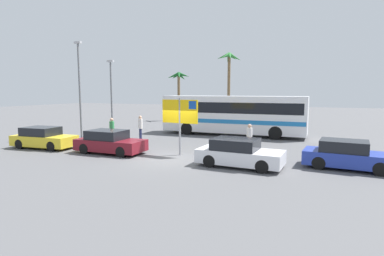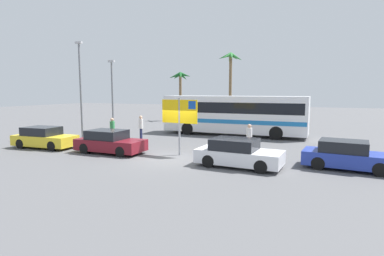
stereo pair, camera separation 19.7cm
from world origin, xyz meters
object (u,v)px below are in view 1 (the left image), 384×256
bus_front_coach (233,113)px  car_maroon (110,142)px  car_yellow (43,138)px  pedestrian_crossing_lot (249,136)px  car_white (239,153)px  ferry_sign (181,114)px  pedestrian_by_bus (140,126)px  car_blue (348,155)px  pedestrian_near_sign (112,129)px

bus_front_coach → car_maroon: bus_front_coach is taller
car_yellow → pedestrian_crossing_lot: size_ratio=2.35×
car_white → car_maroon: same height
ferry_sign → pedestrian_by_bus: (-4.80, 3.53, -1.24)m
bus_front_coach → pedestrian_crossing_lot: (2.90, -7.13, -0.76)m
ferry_sign → pedestrian_crossing_lot: bearing=30.4°
car_white → car_maroon: bearing=-179.0°
car_blue → ferry_sign: bearing=-174.0°
ferry_sign → car_yellow: 9.16m
car_maroon → car_blue: bearing=4.9°
car_white → pedestrian_near_sign: pedestrian_near_sign is taller
bus_front_coach → car_yellow: bearing=-133.1°
car_white → car_maroon: (-7.70, 0.30, -0.00)m
car_white → pedestrian_crossing_lot: 3.05m
ferry_sign → car_white: bearing=-15.5°
bus_front_coach → car_white: 10.65m
pedestrian_by_bus → pedestrian_crossing_lot: (8.30, -1.82, -0.06)m
car_yellow → pedestrian_crossing_lot: (12.40, 3.01, 0.39)m
car_maroon → car_white: bearing=-2.4°
bus_front_coach → pedestrian_by_bus: 7.60m
ferry_sign → car_blue: bearing=5.0°
car_yellow → pedestrian_by_bus: (4.10, 4.83, 0.45)m
bus_front_coach → pedestrian_near_sign: bus_front_coach is taller
car_yellow → car_maroon: (4.85, 0.29, 0.00)m
ferry_sign → car_maroon: 4.51m
pedestrian_crossing_lot → pedestrian_near_sign: pedestrian_near_sign is taller
bus_front_coach → pedestrian_near_sign: bearing=-130.6°
car_yellow → car_maroon: size_ratio=1.01×
pedestrian_by_bus → pedestrian_near_sign: 2.27m
pedestrian_by_bus → ferry_sign: bearing=130.0°
bus_front_coach → ferry_sign: size_ratio=3.58×
ferry_sign → car_maroon: ferry_sign is taller
car_maroon → pedestrian_near_sign: (-1.67, 2.46, 0.43)m
car_yellow → pedestrian_by_bus: 6.35m
pedestrian_near_sign → car_yellow: bearing=120.9°
car_maroon → pedestrian_crossing_lot: pedestrian_crossing_lot is taller
car_blue → pedestrian_near_sign: (-14.11, 1.35, 0.43)m
bus_front_coach → ferry_sign: bearing=-93.8°
ferry_sign → pedestrian_by_bus: ferry_sign is taller
bus_front_coach → car_blue: bearing=-48.3°
car_maroon → pedestrian_near_sign: pedestrian_near_sign is taller
car_blue → bus_front_coach: bearing=137.0°
car_yellow → car_white: bearing=-4.0°
car_maroon → pedestrian_by_bus: bearing=99.1°
pedestrian_by_bus → pedestrian_crossing_lot: 8.49m
pedestrian_by_bus → pedestrian_near_sign: size_ratio=1.02×
pedestrian_crossing_lot → pedestrian_near_sign: size_ratio=0.97×
ferry_sign → car_yellow: ferry_sign is taller
car_white → pedestrian_near_sign: (-9.37, 2.77, 0.43)m
car_maroon → car_blue: same height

